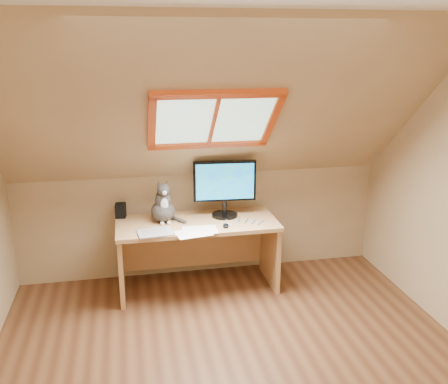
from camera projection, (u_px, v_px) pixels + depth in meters
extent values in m
plane|color=brown|center=(242.00, 379.00, 3.41)|extent=(3.50, 3.50, 0.00)
cube|color=tan|center=(201.00, 223.00, 4.90)|extent=(3.50, 0.02, 1.00)
cube|color=tan|center=(215.00, 111.00, 3.83)|extent=(3.50, 1.56, 1.41)
cube|color=#B2E0CC|center=(213.00, 119.00, 3.92)|extent=(0.90, 0.53, 0.48)
cube|color=#E35015|center=(213.00, 119.00, 3.92)|extent=(1.02, 0.64, 0.59)
cube|color=tan|center=(197.00, 223.00, 4.50)|extent=(1.44, 0.63, 0.04)
cube|color=tan|center=(121.00, 263.00, 4.46)|extent=(0.04, 0.57, 0.62)
cube|color=tan|center=(270.00, 251.00, 4.72)|extent=(0.04, 0.57, 0.62)
cube|color=tan|center=(193.00, 245.00, 4.86)|extent=(1.34, 0.03, 0.44)
cylinder|color=black|center=(225.00, 215.00, 4.63)|extent=(0.24, 0.24, 0.02)
cylinder|color=black|center=(225.00, 207.00, 4.60)|extent=(0.04, 0.04, 0.13)
cube|color=black|center=(225.00, 181.00, 4.53)|extent=(0.57, 0.09, 0.37)
cube|color=#043DC9|center=(225.00, 182.00, 4.50)|extent=(0.53, 0.05, 0.33)
ellipsoid|color=#45403D|center=(163.00, 211.00, 4.49)|extent=(0.24, 0.28, 0.19)
ellipsoid|color=#45403D|center=(163.00, 200.00, 4.44)|extent=(0.16, 0.16, 0.20)
ellipsoid|color=silver|center=(164.00, 204.00, 4.39)|extent=(0.07, 0.05, 0.12)
ellipsoid|color=#45403D|center=(163.00, 189.00, 4.37)|extent=(0.12, 0.11, 0.10)
sphere|color=silver|center=(165.00, 193.00, 4.33)|extent=(0.04, 0.04, 0.04)
cone|color=#45403D|center=(159.00, 183.00, 4.36)|extent=(0.06, 0.05, 0.07)
cone|color=#45403D|center=(167.00, 183.00, 4.38)|extent=(0.06, 0.06, 0.07)
cube|color=black|center=(121.00, 210.00, 4.58)|extent=(0.10, 0.10, 0.13)
cube|color=#B2B2B7|center=(155.00, 233.00, 4.21)|extent=(0.31, 0.24, 0.01)
ellipsoid|color=black|center=(226.00, 225.00, 4.35)|extent=(0.07, 0.10, 0.03)
cube|color=white|center=(190.00, 232.00, 4.23)|extent=(0.33, 0.27, 0.00)
cube|color=white|center=(190.00, 232.00, 4.23)|extent=(0.32, 0.24, 0.00)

